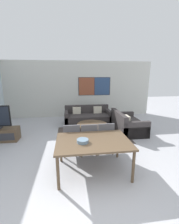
{
  "coord_description": "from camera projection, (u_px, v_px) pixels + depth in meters",
  "views": [
    {
      "loc": [
        -0.31,
        -2.1,
        2.09
      ],
      "look_at": [
        0.32,
        2.52,
        0.95
      ],
      "focal_mm": 24.0,
      "sensor_mm": 36.0,
      "label": 1
    }
  ],
  "objects": [
    {
      "name": "ground_plane",
      "position": [
        91.0,
        201.0,
        2.56
      ],
      "size": [
        24.0,
        24.0,
        0.0
      ],
      "primitive_type": "plane",
      "color": "#B2B2B7"
    },
    {
      "name": "wall_back",
      "position": [
        76.0,
        89.0,
        7.64
      ],
      "size": [
        7.95,
        0.09,
        2.8
      ],
      "color": "silver",
      "rests_on": "ground_plane"
    },
    {
      "name": "area_rug",
      "position": [
        92.0,
        134.0,
        5.44
      ],
      "size": [
        2.51,
        1.89,
        0.01
      ],
      "color": "#473D38",
      "rests_on": "ground_plane"
    },
    {
      "name": "sofa_main",
      "position": [
        88.0,
        117.0,
        6.69
      ],
      "size": [
        2.0,
        0.95,
        0.77
      ],
      "color": "#383333",
      "rests_on": "ground_plane"
    },
    {
      "name": "sofa_side",
      "position": [
        126.0,
        125.0,
        5.68
      ],
      "size": [
        0.95,
        1.52,
        0.77
      ],
      "rotation": [
        0.0,
        0.0,
        1.57
      ],
      "color": "#383333",
      "rests_on": "ground_plane"
    },
    {
      "name": "coffee_table",
      "position": [
        92.0,
        127.0,
        5.37
      ],
      "size": [
        1.09,
        1.09,
        0.4
      ],
      "color": "brown",
      "rests_on": "ground_plane"
    },
    {
      "name": "dining_table",
      "position": [
        93.0,
        143.0,
        3.23
      ],
      "size": [
        1.57,
        1.09,
        0.74
      ],
      "color": "brown",
      "rests_on": "ground_plane"
    },
    {
      "name": "dining_chair_left",
      "position": [
        72.0,
        138.0,
        3.93
      ],
      "size": [
        0.46,
        0.46,
        0.89
      ],
      "color": "#4C4C51",
      "rests_on": "ground_plane"
    },
    {
      "name": "dining_chair_centre",
      "position": [
        89.0,
        137.0,
        3.97
      ],
      "size": [
        0.46,
        0.46,
        0.89
      ],
      "color": "#4C4C51",
      "rests_on": "ground_plane"
    },
    {
      "name": "dining_chair_right",
      "position": [
        105.0,
        136.0,
        4.04
      ],
      "size": [
        0.46,
        0.46,
        0.89
      ],
      "color": "#4C4C51",
      "rests_on": "ground_plane"
    },
    {
      "name": "fruit_bowl",
      "position": [
        83.0,
        141.0,
        3.09
      ],
      "size": [
        0.25,
        0.25,
        0.07
      ],
      "color": "slate",
      "rests_on": "dining_table"
    }
  ]
}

